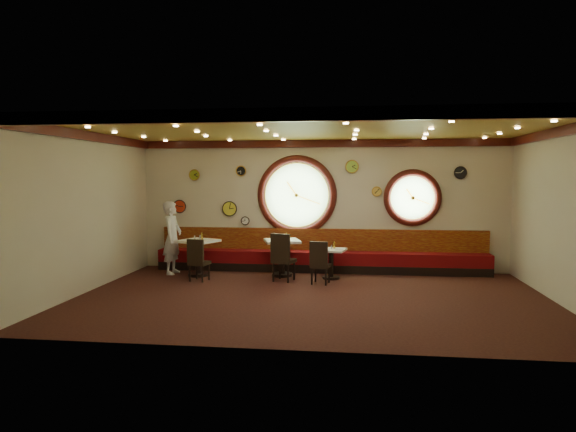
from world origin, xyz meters
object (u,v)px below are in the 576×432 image
object	(u,v)px
table_a	(198,253)
waiter	(172,238)
condiment_b_salt	(277,237)
condiment_c_salt	(326,247)
chair_c	(320,260)
condiment_c_bottle	(334,245)
condiment_a_pepper	(200,238)
condiment_b_pepper	(285,237)
table_b	(282,253)
condiment_b_bottle	(286,236)
table_c	(331,260)
condiment_a_salt	(195,238)
condiment_a_bottle	(202,236)
chair_a	(197,257)
condiment_c_pepper	(331,247)
chair_b	(282,254)

from	to	relation	value
table_a	waiter	xyz separation A→B (m)	(-0.68, 0.18, 0.33)
condiment_b_salt	condiment_c_salt	world-z (taller)	condiment_b_salt
condiment_b_salt	condiment_c_salt	bearing A→B (deg)	-11.04
chair_c	condiment_c_bottle	size ratio (longest dim) A/B	3.59
condiment_a_pepper	condiment_b_pepper	distance (m)	1.96
table_b	condiment_b_bottle	size ratio (longest dim) A/B	6.57
table_c	condiment_c_salt	world-z (taller)	condiment_c_salt
condiment_a_salt	condiment_b_bottle	bearing A→B (deg)	6.78
condiment_b_pepper	condiment_a_bottle	distance (m)	1.93
condiment_b_pepper	condiment_c_bottle	distance (m)	1.16
table_b	chair_a	bearing A→B (deg)	-154.27
waiter	condiment_a_bottle	bearing A→B (deg)	-96.33
chair_c	condiment_a_pepper	xyz separation A→B (m)	(-2.81, 0.61, 0.37)
table_c	condiment_a_salt	world-z (taller)	condiment_a_salt
condiment_c_pepper	condiment_b_pepper	bearing A→B (deg)	166.58
condiment_c_salt	condiment_b_bottle	xyz separation A→B (m)	(-0.94, 0.26, 0.19)
condiment_c_pepper	condiment_c_bottle	distance (m)	0.15
condiment_a_pepper	condiment_c_bottle	world-z (taller)	condiment_a_pepper
table_a	table_c	bearing A→B (deg)	0.54
table_c	condiment_c_bottle	distance (m)	0.35
condiment_b_bottle	condiment_c_bottle	world-z (taller)	condiment_b_bottle
condiment_b_salt	condiment_c_pepper	distance (m)	1.32
chair_b	chair_c	xyz separation A→B (m)	(0.84, -0.19, -0.08)
condiment_c_salt	waiter	world-z (taller)	waiter
condiment_a_salt	chair_c	bearing A→B (deg)	-12.70
condiment_c_bottle	condiment_b_salt	bearing A→B (deg)	173.81
condiment_c_bottle	condiment_c_salt	bearing A→B (deg)	-155.53
chair_b	chair_c	world-z (taller)	chair_b
waiter	condiment_a_salt	bearing A→B (deg)	-101.52
chair_b	condiment_c_bottle	distance (m)	1.25
chair_c	condiment_a_salt	size ratio (longest dim) A/B	6.20
table_b	chair_b	distance (m)	0.65
table_a	condiment_b_bottle	bearing A→B (deg)	8.38
condiment_b_bottle	chair_b	bearing A→B (deg)	-90.36
chair_b	condiment_b_pepper	world-z (taller)	chair_b
condiment_b_pepper	condiment_c_pepper	xyz separation A→B (m)	(1.09, -0.26, -0.17)
condiment_b_bottle	chair_c	bearing A→B (deg)	-47.85
condiment_c_pepper	condiment_b_bottle	xyz separation A→B (m)	(-1.06, 0.31, 0.19)
chair_a	chair_c	xyz separation A→B (m)	(2.69, 0.01, -0.00)
table_a	chair_b	xyz separation A→B (m)	(2.03, -0.42, 0.08)
table_c	condiment_b_pepper	distance (m)	1.20
table_c	condiment_c_bottle	bearing A→B (deg)	55.60
condiment_c_pepper	condiment_a_bottle	xyz separation A→B (m)	(-3.01, 0.09, 0.20)
condiment_c_pepper	table_b	bearing A→B (deg)	168.73
table_a	condiment_b_bottle	xyz separation A→B (m)	(2.03, 0.30, 0.39)
condiment_a_salt	condiment_b_pepper	xyz separation A→B (m)	(2.09, 0.20, 0.01)
condiment_a_pepper	condiment_b_pepper	bearing A→B (deg)	7.50
table_a	condiment_a_pepper	world-z (taller)	condiment_a_pepper
condiment_b_salt	condiment_a_pepper	size ratio (longest dim) A/B	0.81
condiment_c_pepper	condiment_b_bottle	size ratio (longest dim) A/B	0.63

